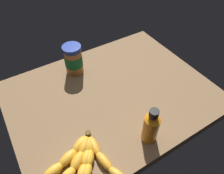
{
  "coord_description": "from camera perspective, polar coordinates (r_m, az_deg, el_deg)",
  "views": [
    {
      "loc": [
        32.52,
        53.05,
        68.04
      ],
      "look_at": [
        0.46,
        1.17,
        5.18
      ],
      "focal_mm": 33.97,
      "sensor_mm": 36.0,
      "label": 1
    }
  ],
  "objects": [
    {
      "name": "ground_plane",
      "position": [
        0.94,
        -0.14,
        -2.59
      ],
      "size": [
        85.73,
        66.74,
        4.36
      ],
      "primitive_type": "cube",
      "color": "brown"
    },
    {
      "name": "honey_bottle",
      "position": [
        0.74,
        10.37,
        -10.45
      ],
      "size": [
        5.49,
        5.49,
        15.63
      ],
      "color": "orange",
      "rests_on": "ground_plane"
    },
    {
      "name": "banana_bunch",
      "position": [
        0.74,
        -7.71,
        -18.6
      ],
      "size": [
        23.69,
        23.56,
        3.59
      ],
      "color": "gold",
      "rests_on": "ground_plane"
    },
    {
      "name": "peanut_butter_jar",
      "position": [
        1.0,
        -10.34,
        7.3
      ],
      "size": [
        8.46,
        8.46,
        14.28
      ],
      "color": "#9E602D",
      "rests_on": "ground_plane"
    }
  ]
}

